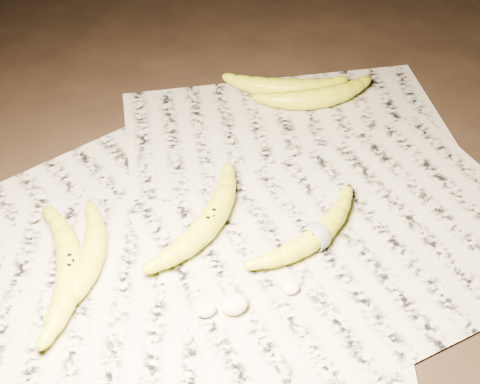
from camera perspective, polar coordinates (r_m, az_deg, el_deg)
name	(u,v)px	position (r m, az deg, el deg)	size (l,w,h in m)	color
ground	(241,236)	(0.98, 0.05, -3.78)	(3.00, 3.00, 0.00)	black
newspaper_patch	(217,230)	(0.98, -1.96, -3.30)	(0.90, 0.70, 0.01)	#A8A590
banana_left_a	(69,267)	(0.94, -14.35, -6.20)	(0.21, 0.06, 0.04)	#B7C718
banana_left_b	(91,258)	(0.94, -12.63, -5.54)	(0.18, 0.06, 0.04)	#B7C718
banana_center	(210,220)	(0.97, -2.59, -2.41)	(0.21, 0.06, 0.04)	#B7C718
banana_taped	(316,235)	(0.96, 6.54, -3.67)	(0.19, 0.05, 0.03)	#B7C718
banana_upper_a	(284,87)	(1.22, 3.81, 8.95)	(0.19, 0.06, 0.04)	#B7C718
banana_upper_b	(318,96)	(1.20, 6.70, 8.11)	(0.19, 0.06, 0.04)	#B7C718
measuring_tape	(316,235)	(0.96, 6.54, -3.67)	(0.04, 0.04, 0.00)	white
flesh_chunk_a	(234,303)	(0.88, -0.48, -9.41)	(0.04, 0.03, 0.02)	beige
flesh_chunk_b	(206,308)	(0.88, -2.89, -9.84)	(0.03, 0.02, 0.02)	beige
flesh_chunk_c	(291,286)	(0.91, 4.38, -8.00)	(0.02, 0.02, 0.01)	beige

